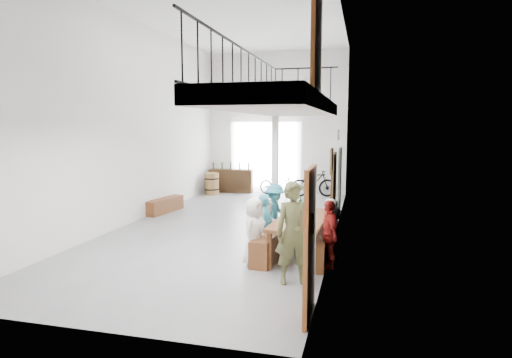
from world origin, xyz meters
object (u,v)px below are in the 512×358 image
(side_bench, at_px, (165,205))
(serving_counter, at_px, (231,181))
(bench_inner, at_px, (274,241))
(bicycle_near, at_px, (279,184))
(oak_barrel, at_px, (212,184))
(host_standing, at_px, (294,233))
(tasting_table, at_px, (302,222))

(side_bench, bearing_deg, serving_counter, 80.28)
(serving_counter, bearing_deg, bench_inner, -72.13)
(bench_inner, distance_m, bicycle_near, 7.57)
(oak_barrel, height_order, bicycle_near, bicycle_near)
(bench_inner, xyz_separation_m, serving_counter, (-3.37, 7.75, 0.20))
(bench_inner, relative_size, serving_counter, 1.30)
(bicycle_near, bearing_deg, host_standing, -153.15)
(tasting_table, height_order, serving_counter, serving_counter)
(side_bench, height_order, host_standing, host_standing)
(bench_inner, height_order, oak_barrel, oak_barrel)
(side_bench, distance_m, bicycle_near, 4.94)
(bench_inner, bearing_deg, serving_counter, 117.17)
(tasting_table, bearing_deg, oak_barrel, 126.01)
(oak_barrel, height_order, host_standing, host_standing)
(side_bench, relative_size, host_standing, 0.91)
(side_bench, bearing_deg, tasting_table, -35.91)
(bench_inner, bearing_deg, bicycle_near, 103.91)
(tasting_table, distance_m, side_bench, 5.82)
(serving_counter, height_order, host_standing, host_standing)
(oak_barrel, bearing_deg, serving_counter, 54.93)
(side_bench, xyz_separation_m, serving_counter, (0.75, 4.38, 0.24))
(tasting_table, xyz_separation_m, oak_barrel, (-4.49, 7.02, -0.29))
(side_bench, xyz_separation_m, bicycle_near, (2.77, 4.08, 0.21))
(side_bench, distance_m, host_standing, 6.91)
(tasting_table, height_order, oak_barrel, oak_barrel)
(serving_counter, bearing_deg, tasting_table, -68.72)
(serving_counter, xyz_separation_m, host_standing, (4.04, -9.32, 0.41))
(serving_counter, bearing_deg, bicycle_near, -14.03)
(side_bench, distance_m, serving_counter, 4.45)
(side_bench, bearing_deg, bicycle_near, 55.80)
(tasting_table, height_order, bench_inner, tasting_table)
(tasting_table, bearing_deg, bench_inner, -179.82)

